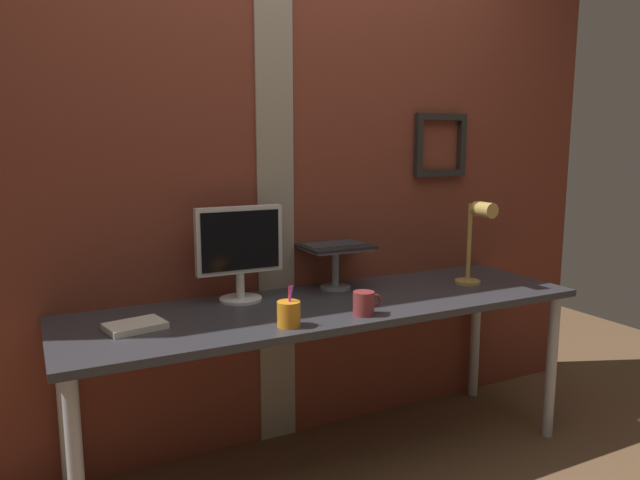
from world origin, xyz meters
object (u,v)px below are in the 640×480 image
(pen_cup, at_px, (289,314))
(laptop, at_px, (328,233))
(desk_lamp, at_px, (477,234))
(monitor, at_px, (240,246))
(coffee_mug, at_px, (364,303))

(pen_cup, bearing_deg, laptop, 49.47)
(desk_lamp, bearing_deg, monitor, 166.67)
(desk_lamp, xyz_separation_m, coffee_mug, (-0.71, -0.17, -0.20))
(monitor, relative_size, pen_cup, 2.65)
(coffee_mug, bearing_deg, pen_cup, 179.97)
(laptop, bearing_deg, coffee_mug, -101.56)
(laptop, xyz_separation_m, desk_lamp, (0.61, -0.32, 0.00))
(monitor, distance_m, coffee_mug, 0.58)
(laptop, distance_m, coffee_mug, 0.54)
(monitor, distance_m, laptop, 0.46)
(desk_lamp, bearing_deg, pen_cup, -170.75)
(pen_cup, bearing_deg, coffee_mug, -0.03)
(laptop, height_order, coffee_mug, laptop)
(monitor, xyz_separation_m, pen_cup, (0.04, -0.42, -0.19))
(desk_lamp, distance_m, coffee_mug, 0.75)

